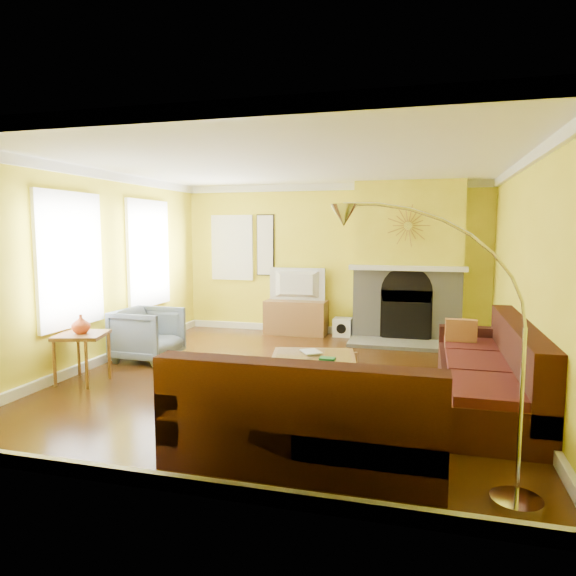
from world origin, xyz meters
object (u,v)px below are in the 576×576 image
(coffee_table, at_px, (313,373))
(arc_lamp, at_px, (436,354))
(sectional_sofa, at_px, (378,367))
(side_table, at_px, (82,358))
(media_console, at_px, (296,317))
(armchair, at_px, (148,334))

(coffee_table, xyz_separation_m, arc_lamp, (1.35, -2.20, 0.83))
(coffee_table, height_order, arc_lamp, arc_lamp)
(sectional_sofa, xyz_separation_m, side_table, (-3.60, 0.00, -0.14))
(sectional_sofa, distance_m, arc_lamp, 1.87)
(media_console, height_order, arc_lamp, arc_lamp)
(media_console, height_order, side_table, side_table)
(coffee_table, bearing_deg, armchair, 164.93)
(coffee_table, xyz_separation_m, media_console, (-1.00, 3.10, 0.11))
(coffee_table, xyz_separation_m, side_table, (-2.80, -0.50, 0.11))
(sectional_sofa, distance_m, side_table, 3.60)
(sectional_sofa, bearing_deg, coffee_table, 147.99)
(sectional_sofa, height_order, armchair, sectional_sofa)
(media_console, bearing_deg, sectional_sofa, -63.43)
(armchair, height_order, side_table, armchair)
(armchair, distance_m, side_table, 1.22)
(side_table, bearing_deg, media_console, 63.43)
(arc_lamp, bearing_deg, sectional_sofa, 107.78)
(coffee_table, xyz_separation_m, armchair, (-2.60, 0.70, 0.19))
(coffee_table, bearing_deg, media_console, 107.88)
(side_table, bearing_deg, coffee_table, 10.12)
(side_table, relative_size, arc_lamp, 0.30)
(arc_lamp, bearing_deg, coffee_table, 121.45)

